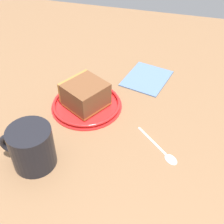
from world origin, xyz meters
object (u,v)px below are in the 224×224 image
(small_plate, at_px, (87,104))
(cake_slice, at_px, (85,94))
(teaspoon, at_px, (165,152))
(folded_napkin, at_px, (147,78))
(tea_mug, at_px, (31,147))

(small_plate, xyz_separation_m, cake_slice, (-0.00, 0.00, 0.03))
(teaspoon, bearing_deg, cake_slice, 153.74)
(teaspoon, bearing_deg, folded_napkin, 107.95)
(teaspoon, bearing_deg, tea_mug, -160.00)
(folded_napkin, bearing_deg, tea_mug, -115.74)
(small_plate, bearing_deg, teaspoon, -26.22)
(folded_napkin, bearing_deg, teaspoon, -72.05)
(folded_napkin, bearing_deg, cake_slice, -129.07)
(tea_mug, bearing_deg, small_plate, 76.78)
(cake_slice, distance_m, tea_mug, 0.19)
(cake_slice, bearing_deg, tea_mug, -102.44)
(small_plate, xyz_separation_m, tea_mug, (-0.04, -0.19, 0.04))
(small_plate, height_order, cake_slice, cake_slice)
(teaspoon, bearing_deg, small_plate, 153.78)
(small_plate, height_order, folded_napkin, small_plate)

